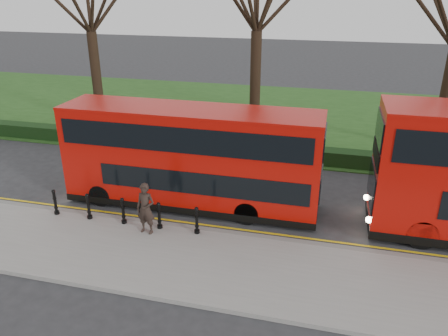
# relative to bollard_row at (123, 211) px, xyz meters

# --- Properties ---
(ground) EXTENTS (120.00, 120.00, 0.00)m
(ground) POSITION_rel_bollard_row_xyz_m (0.83, 1.35, -0.65)
(ground) COLOR #28282B
(ground) RESTS_ON ground
(pavement) EXTENTS (60.00, 4.00, 0.15)m
(pavement) POSITION_rel_bollard_row_xyz_m (0.83, -1.65, -0.57)
(pavement) COLOR gray
(pavement) RESTS_ON ground
(kerb) EXTENTS (60.00, 0.25, 0.16)m
(kerb) POSITION_rel_bollard_row_xyz_m (0.83, 0.35, -0.57)
(kerb) COLOR slate
(kerb) RESTS_ON ground
(grass_verge) EXTENTS (60.00, 18.00, 0.06)m
(grass_verge) POSITION_rel_bollard_row_xyz_m (0.83, 16.35, -0.62)
(grass_verge) COLOR #204818
(grass_verge) RESTS_ON ground
(hedge) EXTENTS (60.00, 0.90, 0.80)m
(hedge) POSITION_rel_bollard_row_xyz_m (0.83, 8.15, -0.25)
(hedge) COLOR black
(hedge) RESTS_ON ground
(yellow_line_outer) EXTENTS (60.00, 0.10, 0.01)m
(yellow_line_outer) POSITION_rel_bollard_row_xyz_m (0.83, 0.65, -0.64)
(yellow_line_outer) COLOR yellow
(yellow_line_outer) RESTS_ON ground
(yellow_line_inner) EXTENTS (60.00, 0.10, 0.01)m
(yellow_line_inner) POSITION_rel_bollard_row_xyz_m (0.83, 0.85, -0.64)
(yellow_line_inner) COLOR yellow
(yellow_line_inner) RESTS_ON ground
(bollard_row) EXTENTS (5.91, 0.15, 1.00)m
(bollard_row) POSITION_rel_bollard_row_xyz_m (0.00, 0.00, 0.00)
(bollard_row) COLOR black
(bollard_row) RESTS_ON pavement
(bus_lead) EXTENTS (10.27, 2.36, 4.08)m
(bus_lead) POSITION_rel_bollard_row_xyz_m (1.92, 2.36, 1.41)
(bus_lead) COLOR #AD0D06
(bus_lead) RESTS_ON ground
(pedestrian) EXTENTS (0.74, 0.53, 1.92)m
(pedestrian) POSITION_rel_bollard_row_xyz_m (1.11, -0.39, 0.46)
(pedestrian) COLOR black
(pedestrian) RESTS_ON pavement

